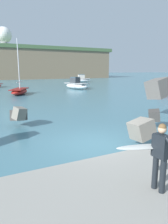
{
  "coord_description": "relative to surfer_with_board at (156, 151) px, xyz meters",
  "views": [
    {
      "loc": [
        -4.57,
        -7.89,
        3.3
      ],
      "look_at": [
        -0.32,
        0.5,
        1.4
      ],
      "focal_mm": 33.74,
      "sensor_mm": 36.0,
      "label": 1
    }
  ],
  "objects": [
    {
      "name": "surfer_with_board",
      "position": [
        0.0,
        0.0,
        0.0
      ],
      "size": [
        2.11,
        1.2,
        1.78
      ],
      "color": "black",
      "rests_on": "walkway_path"
    },
    {
      "name": "boat_mid_right",
      "position": [
        11.46,
        29.59,
        -0.59
      ],
      "size": [
        3.37,
        5.24,
        2.06
      ],
      "color": "white",
      "rests_on": "ground"
    },
    {
      "name": "boat_near_left",
      "position": [
        1.11,
        25.44,
        -0.79
      ],
      "size": [
        3.47,
        4.66,
        7.29
      ],
      "color": "maroon",
      "rests_on": "ground"
    },
    {
      "name": "radar_dome",
      "position": [
        8.08,
        95.7,
        15.74
      ],
      "size": [
        6.82,
        6.82,
        9.69
      ],
      "color": "silver",
      "rests_on": "headland_bluff"
    },
    {
      "name": "boat_mid_centre",
      "position": [
        20.64,
        47.09,
        -0.59
      ],
      "size": [
        5.76,
        3.25,
        2.09
      ],
      "color": "white",
      "rests_on": "ground"
    },
    {
      "name": "ground_plane",
      "position": [
        0.67,
        4.24,
        -1.28
      ],
      "size": [
        400.0,
        400.0,
        0.0
      ],
      "primitive_type": "plane",
      "color": "#42707F"
    },
    {
      "name": "breakwater_jetty",
      "position": [
        0.48,
        6.83,
        -0.14
      ],
      "size": [
        29.16,
        7.53,
        2.85
      ],
      "color": "gray",
      "rests_on": "ground"
    },
    {
      "name": "walkway_path",
      "position": [
        0.67,
        0.24,
        -1.16
      ],
      "size": [
        48.0,
        4.4,
        0.24
      ],
      "primitive_type": "cube",
      "color": "gray",
      "rests_on": "ground"
    }
  ]
}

